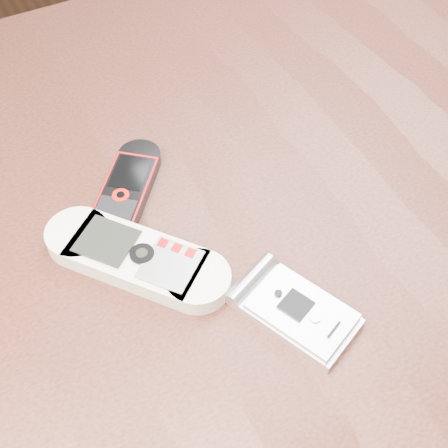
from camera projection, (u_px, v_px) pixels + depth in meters
table at (219, 299)px, 0.61m from camera, size 1.20×0.80×0.75m
nokia_white at (136, 258)px, 0.50m from camera, size 0.14×0.16×0.02m
nokia_black_red at (124, 194)px, 0.55m from camera, size 0.11×0.13×0.01m
motorola_razr at (298, 311)px, 0.47m from camera, size 0.09×0.11×0.02m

